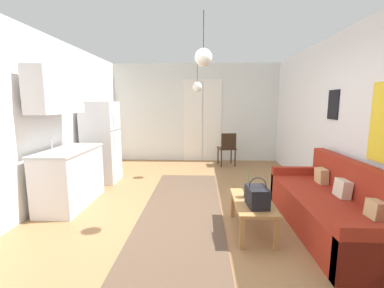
{
  "coord_description": "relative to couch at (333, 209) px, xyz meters",
  "views": [
    {
      "loc": [
        0.18,
        -3.43,
        1.6
      ],
      "look_at": [
        0.02,
        0.92,
        0.91
      ],
      "focal_mm": 24.23,
      "sensor_mm": 36.0,
      "label": 1
    }
  ],
  "objects": [
    {
      "name": "ground_plane",
      "position": [
        -1.85,
        0.25,
        -0.33
      ],
      "size": [
        5.11,
        8.16,
        0.1
      ],
      "primitive_type": "cube",
      "color": "#996D44"
    },
    {
      "name": "handbag",
      "position": [
        -1.01,
        -0.25,
        0.24
      ],
      "size": [
        0.24,
        0.33,
        0.35
      ],
      "color": "black",
      "rests_on": "coffee_table"
    },
    {
      "name": "area_rug",
      "position": [
        -1.96,
        0.57,
        -0.27
      ],
      "size": [
        1.17,
        3.69,
        0.01
      ],
      "primitive_type": "cube",
      "color": "brown",
      "rests_on": "ground_plane"
    },
    {
      "name": "refrigerator",
      "position": [
        -3.72,
        1.97,
        0.54
      ],
      "size": [
        0.66,
        0.61,
        1.64
      ],
      "color": "white",
      "rests_on": "ground_plane"
    },
    {
      "name": "accent_chair",
      "position": [
        -1.01,
        3.39,
        0.21
      ],
      "size": [
        0.49,
        0.47,
        0.86
      ],
      "rotation": [
        0.0,
        0.0,
        3.33
      ],
      "color": "black",
      "rests_on": "ground_plane"
    },
    {
      "name": "wall_right",
      "position": [
        0.46,
        0.25,
        1.06
      ],
      "size": [
        0.12,
        7.76,
        2.67
      ],
      "color": "silver",
      "rests_on": "ground_plane"
    },
    {
      "name": "pendant_lamp_far",
      "position": [
        -1.77,
        2.4,
        1.66
      ],
      "size": [
        0.21,
        0.21,
        0.83
      ],
      "color": "black"
    },
    {
      "name": "pendant_lamp_near",
      "position": [
        -1.65,
        0.04,
        1.86
      ],
      "size": [
        0.21,
        0.21,
        0.64
      ],
      "color": "black"
    },
    {
      "name": "bamboo_vase",
      "position": [
        -1.07,
        0.06,
        0.21
      ],
      "size": [
        0.11,
        0.11,
        0.39
      ],
      "color": "#2D2D33",
      "rests_on": "coffee_table"
    },
    {
      "name": "kitchen_counter",
      "position": [
        -3.77,
        0.71,
        0.53
      ],
      "size": [
        0.6,
        1.28,
        2.11
      ],
      "color": "silver",
      "rests_on": "ground_plane"
    },
    {
      "name": "couch",
      "position": [
        0.0,
        0.0,
        0.0
      ],
      "size": [
        0.82,
        2.17,
        0.88
      ],
      "color": "maroon",
      "rests_on": "ground_plane"
    },
    {
      "name": "wall_left",
      "position": [
        -4.16,
        0.25,
        1.06
      ],
      "size": [
        0.12,
        7.76,
        2.67
      ],
      "color": "white",
      "rests_on": "ground_plane"
    },
    {
      "name": "coffee_table",
      "position": [
        -1.03,
        -0.07,
        0.06
      ],
      "size": [
        0.46,
        0.93,
        0.4
      ],
      "color": "#A87542",
      "rests_on": "ground_plane"
    },
    {
      "name": "wall_back",
      "position": [
        -1.84,
        4.08,
        1.05
      ],
      "size": [
        4.71,
        0.13,
        2.67
      ],
      "color": "silver",
      "rests_on": "ground_plane"
    }
  ]
}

